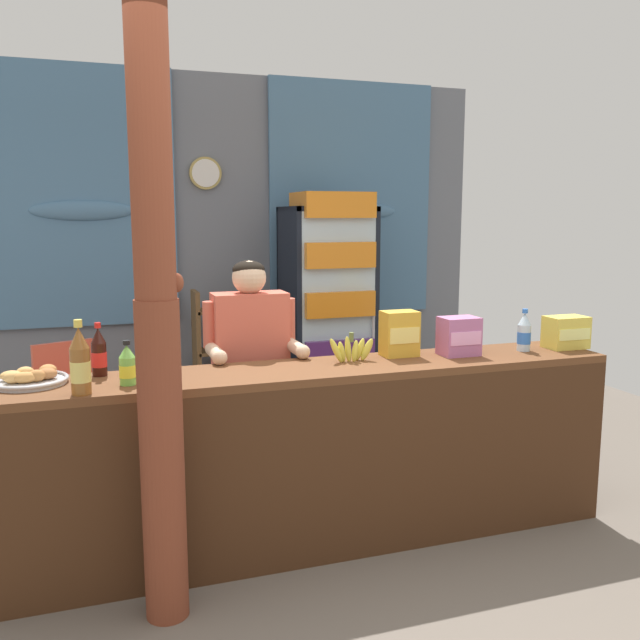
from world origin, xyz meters
TOP-DOWN VIEW (x-y plane):
  - ground_plane at (0.00, 1.21)m, footprint 7.89×7.89m
  - back_wall_curtained at (0.02, 3.08)m, footprint 4.79×0.22m
  - stall_counter at (0.10, 0.39)m, footprint 3.21×0.48m
  - timber_post at (-0.74, 0.08)m, footprint 0.20×0.18m
  - drink_fridge at (0.85, 2.48)m, footprint 0.69×0.65m
  - bottle_shelf_rack at (0.02, 2.72)m, footprint 0.48×0.28m
  - plastic_lawn_chair at (-1.15, 2.06)m, footprint 0.57×0.57m
  - shopkeeper at (-0.15, 0.96)m, footprint 0.53×0.42m
  - soda_bottle_iced_tea at (-1.04, 0.32)m, footprint 0.09×0.09m
  - soda_bottle_water at (1.34, 0.51)m, footprint 0.08×0.08m
  - soda_bottle_grape_soda at (-0.69, 0.54)m, footprint 0.07×0.07m
  - soda_bottle_cola at (-0.96, 0.65)m, footprint 0.07×0.07m
  - soda_bottle_lime_soda at (-0.85, 0.43)m, footprint 0.08×0.08m
  - snack_box_wafer at (0.93, 0.53)m, footprint 0.21×0.16m
  - snack_box_instant_noodle at (1.62, 0.50)m, footprint 0.23×0.16m
  - snack_box_choco_powder at (0.60, 0.61)m, footprint 0.19×0.14m
  - pastry_tray at (-1.27, 0.59)m, footprint 0.34×0.34m
  - banana_bunch at (0.30, 0.56)m, footprint 0.27×0.06m

SIDE VIEW (x-z plane):
  - ground_plane at x=0.00m, z-range 0.00..0.00m
  - plastic_lawn_chair at x=-1.15m, z-range 0.06..0.92m
  - stall_counter at x=0.10m, z-range 0.10..1.06m
  - bottle_shelf_rack at x=0.02m, z-range 0.02..1.14m
  - shopkeeper at x=-0.15m, z-range 0.19..1.67m
  - pastry_tray at x=-1.27m, z-range 0.95..1.02m
  - banana_bunch at x=0.30m, z-range 0.93..1.10m
  - drink_fridge at x=0.85m, z-range 0.09..1.99m
  - soda_bottle_lime_soda at x=-0.85m, z-range 0.94..1.15m
  - soda_bottle_grape_soda at x=-0.69m, z-range 0.94..1.15m
  - snack_box_instant_noodle at x=1.62m, z-range 0.96..1.14m
  - soda_bottle_water at x=1.34m, z-range 0.94..1.18m
  - snack_box_wafer at x=0.93m, z-range 0.96..1.17m
  - soda_bottle_cola at x=-0.96m, z-range 0.94..1.20m
  - snack_box_choco_powder at x=0.60m, z-range 0.96..1.20m
  - soda_bottle_iced_tea at x=-1.04m, z-range 0.93..1.26m
  - timber_post at x=-0.74m, z-range -0.06..2.71m
  - back_wall_curtained at x=0.02m, z-range 0.06..2.94m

